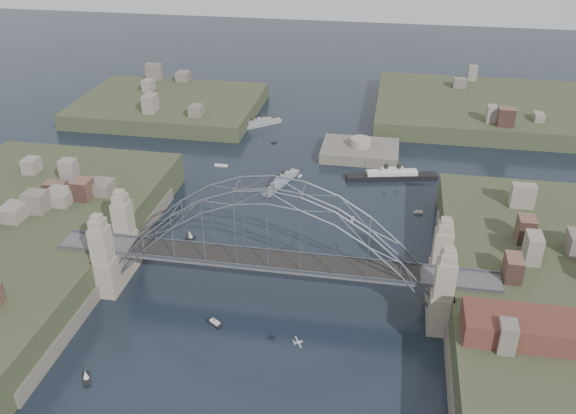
% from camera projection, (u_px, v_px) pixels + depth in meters
% --- Properties ---
extents(ground, '(500.00, 500.00, 0.00)m').
position_uv_depth(ground, '(272.00, 295.00, 119.09)').
color(ground, black).
rests_on(ground, ground).
extents(bridge, '(84.00, 13.80, 24.60)m').
position_uv_depth(bridge, '(271.00, 242.00, 113.13)').
color(bridge, '#504F52').
rests_on(bridge, ground).
extents(shore_west, '(50.50, 90.00, 12.00)m').
position_uv_depth(shore_west, '(2.00, 258.00, 126.96)').
color(shore_west, '#353C23').
rests_on(shore_west, ground).
extents(headland_nw, '(60.00, 45.00, 9.00)m').
position_uv_depth(headland_nw, '(170.00, 111.00, 209.16)').
color(headland_nw, '#353C23').
rests_on(headland_nw, ground).
extents(headland_ne, '(70.00, 55.00, 9.50)m').
position_uv_depth(headland_ne, '(481.00, 114.00, 205.81)').
color(headland_ne, '#353C23').
rests_on(headland_ne, ground).
extents(fort_island, '(22.00, 16.00, 9.40)m').
position_uv_depth(fort_island, '(360.00, 157.00, 177.72)').
color(fort_island, '#5D564B').
rests_on(fort_island, ground).
extents(wharf_shed, '(20.00, 8.00, 4.00)m').
position_uv_depth(wharf_shed, '(528.00, 328.00, 95.42)').
color(wharf_shed, '#592D26').
rests_on(wharf_shed, shore_east).
extents(naval_cruiser_near, '(7.28, 16.05, 4.87)m').
position_uv_depth(naval_cruiser_near, '(281.00, 182.00, 160.96)').
color(naval_cruiser_near, gray).
rests_on(naval_cruiser_near, ground).
extents(naval_cruiser_far, '(13.26, 11.78, 5.27)m').
position_uv_depth(naval_cruiser_far, '(259.00, 124.00, 197.74)').
color(naval_cruiser_far, gray).
rests_on(naval_cruiser_far, ground).
extents(ocean_liner, '(24.65, 8.62, 6.02)m').
position_uv_depth(ocean_liner, '(392.00, 176.00, 163.68)').
color(ocean_liner, black).
rests_on(ocean_liner, ground).
extents(aeroplane, '(1.70, 2.67, 0.42)m').
position_uv_depth(aeroplane, '(297.00, 342.00, 98.20)').
color(aeroplane, silver).
extents(small_boat_a, '(2.61, 2.04, 2.38)m').
position_uv_depth(small_boat_a, '(190.00, 235.00, 137.09)').
color(small_boat_a, silver).
rests_on(small_boat_a, ground).
extents(small_boat_b, '(0.69, 2.04, 0.45)m').
position_uv_depth(small_boat_b, '(352.00, 219.00, 144.86)').
color(small_boat_b, silver).
rests_on(small_boat_b, ground).
extents(small_boat_c, '(3.38, 2.83, 1.43)m').
position_uv_depth(small_boat_c, '(215.00, 323.00, 111.41)').
color(small_boat_c, silver).
rests_on(small_boat_c, ground).
extents(small_boat_d, '(2.33, 0.92, 1.43)m').
position_uv_depth(small_boat_d, '(418.00, 213.00, 147.43)').
color(small_boat_d, silver).
rests_on(small_boat_d, ground).
extents(small_boat_e, '(3.70, 1.24, 0.45)m').
position_uv_depth(small_boat_e, '(221.00, 166.00, 171.24)').
color(small_boat_e, silver).
rests_on(small_boat_e, ground).
extents(small_boat_f, '(0.96, 1.73, 0.45)m').
position_uv_depth(small_boat_f, '(300.00, 176.00, 165.26)').
color(small_boat_f, silver).
rests_on(small_boat_f, ground).
extents(small_boat_h, '(1.53, 1.73, 0.45)m').
position_uv_depth(small_boat_h, '(274.00, 143.00, 185.69)').
color(small_boat_h, silver).
rests_on(small_boat_h, ground).
extents(small_boat_i, '(1.95, 2.28, 1.43)m').
position_uv_depth(small_boat_i, '(446.00, 262.00, 128.91)').
color(small_boat_i, silver).
rests_on(small_boat_i, ground).
extents(small_boat_j, '(2.69, 3.45, 2.38)m').
position_uv_depth(small_boat_j, '(86.00, 377.00, 98.96)').
color(small_boat_j, silver).
rests_on(small_boat_j, ground).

